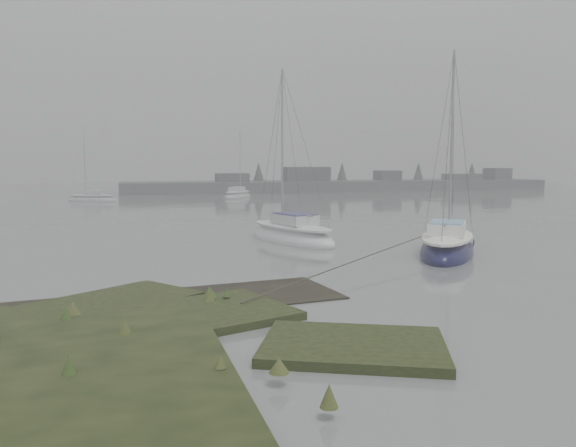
# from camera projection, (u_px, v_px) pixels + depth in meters

# --- Properties ---
(ground) EXTENTS (160.00, 160.00, 0.00)m
(ground) POSITION_uv_depth(u_px,v_px,m) (177.00, 216.00, 39.82)
(ground) COLOR slate
(ground) RESTS_ON ground
(far_shoreline) EXTENTS (60.00, 8.00, 4.15)m
(far_shoreline) POSITION_uv_depth(u_px,v_px,m) (351.00, 185.00, 77.76)
(far_shoreline) COLOR #4C4F51
(far_shoreline) RESTS_ON ground
(sailboat_main) EXTENTS (5.37, 6.26, 8.84)m
(sailboat_main) POSITION_uv_depth(u_px,v_px,m) (447.00, 248.00, 22.56)
(sailboat_main) COLOR black
(sailboat_main) RESTS_ON ground
(sailboat_white) EXTENTS (3.76, 6.50, 8.72)m
(sailboat_white) POSITION_uv_depth(u_px,v_px,m) (292.00, 236.00, 26.35)
(sailboat_white) COLOR white
(sailboat_white) RESTS_ON ground
(sailboat_far_b) EXTENTS (4.73, 5.55, 7.82)m
(sailboat_far_b) POSITION_uv_depth(u_px,v_px,m) (238.00, 196.00, 61.27)
(sailboat_far_b) COLOR silver
(sailboat_far_b) RESTS_ON ground
(sailboat_far_c) EXTENTS (5.17, 3.28, 6.95)m
(sailboat_far_c) POSITION_uv_depth(u_px,v_px,m) (92.00, 199.00, 55.25)
(sailboat_far_c) COLOR silver
(sailboat_far_c) RESTS_ON ground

